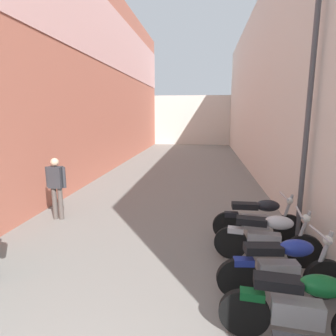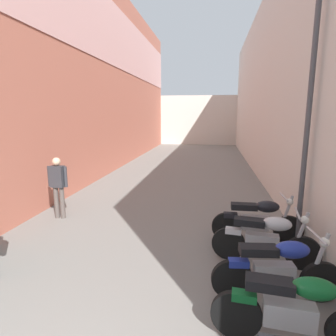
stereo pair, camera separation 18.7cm
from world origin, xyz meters
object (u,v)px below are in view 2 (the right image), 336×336
at_px(motorcycle_fourth, 266,238).
at_px(pedestrian_further_down, 58,183).
at_px(motorcycle_fifth, 258,219).
at_px(motorcycle_second, 295,309).
at_px(motorcycle_third, 278,268).
at_px(street_lamp, 305,99).

distance_m(motorcycle_fourth, pedestrian_further_down, 5.05).
xyz_separation_m(motorcycle_fifth, pedestrian_further_down, (-4.79, 0.65, 0.42)).
bearing_deg(pedestrian_further_down, motorcycle_second, -35.39).
relative_size(motorcycle_second, motorcycle_fifth, 1.00).
relative_size(motorcycle_third, motorcycle_fourth, 1.00).
bearing_deg(street_lamp, motorcycle_second, -104.40).
bearing_deg(motorcycle_fifth, pedestrian_further_down, 172.31).
bearing_deg(street_lamp, motorcycle_fourth, -128.43).
bearing_deg(motorcycle_fourth, motorcycle_second, -90.00).
bearing_deg(pedestrian_further_down, motorcycle_third, -27.91).
height_order(motorcycle_second, pedestrian_further_down, pedestrian_further_down).
bearing_deg(motorcycle_second, street_lamp, 75.60).
relative_size(motorcycle_third, motorcycle_fifth, 1.00).
distance_m(motorcycle_second, pedestrian_further_down, 5.89).
bearing_deg(street_lamp, pedestrian_further_down, 173.19).
height_order(motorcycle_second, motorcycle_fourth, same).
bearing_deg(pedestrian_further_down, motorcycle_fifth, -7.69).
relative_size(motorcycle_fourth, street_lamp, 0.37).
relative_size(motorcycle_third, pedestrian_further_down, 1.18).
bearing_deg(motorcycle_third, pedestrian_further_down, 152.09).
xyz_separation_m(motorcycle_second, motorcycle_fifth, (0.00, 2.75, 0.00)).
xyz_separation_m(motorcycle_fifth, street_lamp, (0.70, -0.01, 2.40)).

